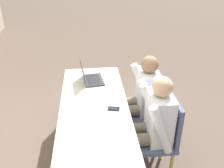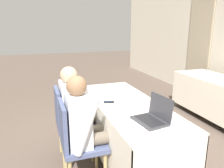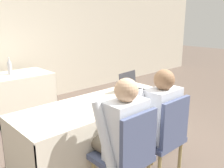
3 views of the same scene
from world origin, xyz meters
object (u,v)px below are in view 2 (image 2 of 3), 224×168
Objects in this scene: chair_near_right at (76,140)px; person_white_shirt at (86,124)px; laptop at (153,117)px; cell_phone at (109,102)px; person_checkered_shirt at (77,107)px; chair_near_left at (69,120)px.

chair_near_right is 0.78× the size of person_white_shirt.
laptop is 2.68× the size of cell_phone.
person_white_shirt is (0.00, 0.10, 0.16)m from chair_near_right.
chair_near_right is 0.78× the size of person_checkered_shirt.
person_checkered_shirt is at bearing -11.47° from chair_near_right.
chair_near_left is (-0.17, -0.47, -0.24)m from cell_phone.
person_white_shirt is (0.35, -0.36, -0.08)m from cell_phone.
chair_near_right is at bearing 90.00° from person_white_shirt.
person_white_shirt reaches higher than chair_near_left.
laptop is at bearing 32.01° from cell_phone.
chair_near_right is 0.19m from person_white_shirt.
laptop is at bearing -113.98° from chair_near_right.
chair_near_left is 0.78× the size of person_white_shirt.
person_checkered_shirt reaches higher than laptop.
laptop is 0.39× the size of chair_near_left.
person_checkered_shirt is (-0.82, -0.59, -0.12)m from laptop.
person_checkered_shirt is at bearing 0.00° from person_white_shirt.
cell_phone is 0.15× the size of chair_near_left.
laptop is 0.67m from person_white_shirt.
laptop is at bearing -144.49° from person_checkered_shirt.
person_white_shirt reaches higher than chair_near_right.
chair_near_left reaches higher than cell_phone.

